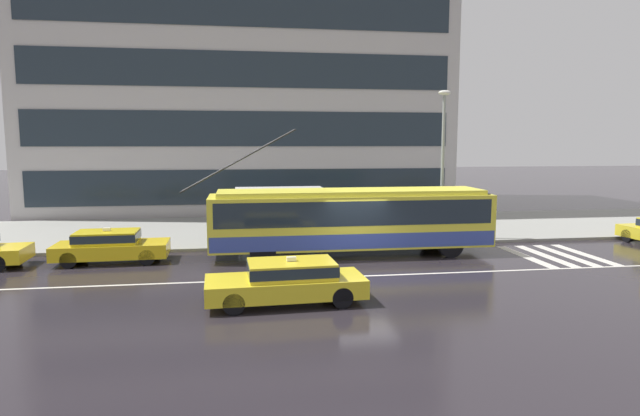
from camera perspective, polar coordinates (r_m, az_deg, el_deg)
ground_plane at (r=20.49m, az=4.60°, el=-6.42°), size 160.00×160.00×0.00m
sidewalk_slab at (r=29.20m, az=0.60°, el=-2.21°), size 80.00×10.00×0.14m
crosswalk_stripe_edge_near at (r=24.05m, az=21.12°, el=-4.85°), size 0.44×4.40×0.01m
crosswalk_stripe_inner_a at (r=24.50m, az=22.96°, el=-4.72°), size 0.44×4.40×0.01m
crosswalk_stripe_center at (r=24.98m, az=24.73°, el=-4.59°), size 0.44×4.40×0.01m
crosswalk_stripe_inner_b at (r=25.48m, az=26.43°, el=-4.47°), size 0.44×4.40×0.01m
lane_centre_line at (r=19.35m, az=5.41°, el=-7.22°), size 72.00×0.14×0.01m
trolleybus at (r=22.56m, az=3.36°, el=-1.18°), size 12.89×2.62×5.30m
taxi_oncoming_near at (r=15.99m, az=-3.48°, el=-7.67°), size 4.77×2.05×1.39m
taxi_queued_behind_bus at (r=22.86m, az=-21.52°, el=-3.69°), size 4.40×1.96×1.39m
bus_shelter at (r=25.28m, az=-4.40°, el=0.74°), size 4.08×1.59×2.50m
pedestrian_at_shelter at (r=25.57m, az=11.66°, el=0.14°), size 1.43×1.43×2.01m
pedestrian_approaching_curb at (r=26.08m, az=-2.43°, el=0.19°), size 1.37×1.37×1.91m
street_lamp at (r=26.25m, az=13.01°, el=5.83°), size 0.60×0.32×7.06m
office_tower_corner_left at (r=41.94m, az=-8.35°, el=20.70°), size 28.16×14.20×29.42m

